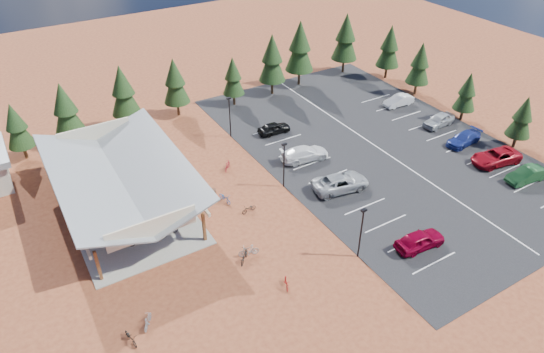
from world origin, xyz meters
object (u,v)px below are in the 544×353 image
object	(u,v)px
trash_bin_1	(213,193)
car_3	(305,153)
bike_4	(170,231)
bike_2	(106,204)
bike_0	(124,243)
bike_15	(227,166)
lamp_post_1	(284,162)
bike_8	(131,337)
lamp_post_0	(361,230)
bike_14	(225,198)
car_0	(420,240)
bike_3	(82,185)
bike_9	(148,321)
bike_7	(140,164)
bike_pavilion	(119,175)
car_4	(274,128)
car_8	(439,120)
car_9	(399,101)
bike_11	(286,283)
car_5	(527,175)
bike_13	(249,251)
lamp_post_2	(230,114)
trash_bin_0	(191,201)
bike_16	(249,209)
bike_6	(133,193)
car_2	(341,182)
car_7	(464,139)
bike_12	(244,256)
bike_1	(104,216)
car_6	(496,157)

from	to	relation	value
trash_bin_1	car_3	size ratio (longest dim) A/B	0.17
bike_4	bike_2	bearing A→B (deg)	20.61
bike_0	bike_15	bearing A→B (deg)	-49.03
lamp_post_1	bike_8	size ratio (longest dim) A/B	3.01
lamp_post_0	trash_bin_1	distance (m)	15.95
bike_14	car_0	distance (m)	18.71
bike_3	bike_9	distance (m)	19.77
bike_7	car_0	size ratio (longest dim) A/B	0.33
trash_bin_1	bike_8	world-z (taller)	trash_bin_1
bike_pavilion	car_0	size ratio (longest dim) A/B	4.16
car_4	car_8	xyz separation A→B (m)	(18.61, -8.96, 0.09)
bike_0	bike_8	size ratio (longest dim) A/B	1.09
bike_pavilion	car_9	xyz separation A→B (m)	(38.13, 2.81, -3.08)
car_4	bike_4	bearing A→B (deg)	124.50
bike_11	car_5	distance (m)	29.39
bike_13	bike_14	distance (m)	8.03
bike_pavilion	lamp_post_2	world-z (taller)	lamp_post_2
trash_bin_0	bike_13	distance (m)	9.18
bike_16	bike_9	bearing A→B (deg)	-65.20
bike_6	bike_7	distance (m)	5.43
car_2	car_7	world-z (taller)	car_2
bike_0	bike_pavilion	bearing A→B (deg)	-3.06
bike_7	bike_16	world-z (taller)	bike_7
trash_bin_1	car_0	world-z (taller)	car_0
bike_3	bike_11	bearing A→B (deg)	-140.55
bike_12	bike_13	size ratio (longest dim) A/B	1.02
bike_0	car_9	size ratio (longest dim) A/B	0.43
bike_1	bike_6	xyz separation A→B (m)	(3.40, 2.12, 0.01)
lamp_post_2	car_4	xyz separation A→B (m)	(4.89, -2.01, -2.25)
bike_3	bike_14	bearing A→B (deg)	-115.61
lamp_post_2	bike_15	world-z (taller)	lamp_post_2
lamp_post_0	bike_12	bearing A→B (deg)	152.06
car_6	bike_16	bearing A→B (deg)	-93.58
lamp_post_0	car_0	xyz separation A→B (m)	(5.32, -1.85, -2.14)
bike_6	bike_15	distance (m)	10.38
lamp_post_0	bike_15	bearing A→B (deg)	101.34
lamp_post_1	bike_12	distance (m)	11.65
bike_8	car_5	bearing A→B (deg)	-12.61
lamp_post_1	bike_15	bearing A→B (deg)	121.67
car_2	bike_3	bearing A→B (deg)	68.73
bike_12	bike_16	xyz separation A→B (m)	(3.51, 5.53, -0.09)
bike_9	car_5	size ratio (longest dim) A/B	0.36
bike_6	bike_4	bearing A→B (deg)	-168.90
bike_1	bike_6	distance (m)	4.00
bike_6	bike_14	bearing A→B (deg)	-122.73
lamp_post_2	car_5	distance (m)	33.00
car_4	bike_15	bearing A→B (deg)	118.66
trash_bin_0	bike_4	world-z (taller)	trash_bin_0
car_4	car_9	world-z (taller)	car_9
bike_12	car_6	bearing A→B (deg)	-138.63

